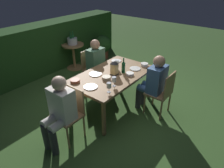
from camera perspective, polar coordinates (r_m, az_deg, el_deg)
ground_plane at (r=4.12m, az=-0.00°, el=-6.12°), size 16.00×16.00×0.00m
dining_table at (r=3.78m, az=-0.00°, el=2.15°), size 1.63×0.97×0.72m
chair_side_left_b at (r=3.76m, az=14.10°, el=-2.14°), size 0.42×0.40×0.87m
person_in_blue at (r=3.75m, az=11.70°, el=0.78°), size 0.38×0.47×1.15m
chair_head_near at (r=3.23m, az=-11.78°, el=-7.59°), size 0.40×0.42×0.87m
person_in_cream at (r=3.05m, az=-14.82°, el=-6.97°), size 0.48×0.38×1.15m
chair_side_right_b at (r=4.62m, az=-5.78°, el=4.84°), size 0.42×0.40×0.87m
person_in_green at (r=4.44m, az=-4.03°, el=5.99°), size 0.38×0.47×1.15m
lantern_centerpiece at (r=3.68m, az=0.66°, el=4.84°), size 0.15×0.15×0.27m
green_bottle_on_table at (r=3.77m, az=3.27°, el=4.77°), size 0.07×0.07×0.29m
wine_glass_a at (r=3.93m, az=1.37°, el=6.04°), size 0.08×0.08×0.17m
wine_glass_b at (r=3.13m, az=-0.88°, el=-0.49°), size 0.08×0.08×0.17m
wine_glass_c at (r=3.30m, az=0.56°, el=1.20°), size 0.08×0.08×0.17m
plate_a at (r=3.97m, az=6.58°, el=4.38°), size 0.22×0.22×0.01m
plate_b at (r=4.31m, az=1.23°, el=6.61°), size 0.21×0.21×0.01m
plate_c at (r=3.74m, az=-4.72°, el=2.83°), size 0.24×0.24×0.01m
plate_d at (r=3.33m, az=-6.10°, el=-0.83°), size 0.23×0.23×0.01m
bowl_olives at (r=3.72m, az=5.06°, el=2.91°), size 0.15×0.15×0.04m
bowl_bread at (r=3.53m, az=-10.47°, el=0.95°), size 0.17×0.17×0.05m
bowl_salad at (r=3.55m, az=-1.59°, el=1.77°), size 0.15×0.15×0.06m
bowl_dip at (r=4.13m, az=9.21°, el=5.52°), size 0.15×0.15×0.05m
side_table at (r=5.63m, az=-10.91°, el=8.84°), size 0.59×0.59×0.70m
ice_bucket at (r=5.53m, az=-11.24°, el=12.05°), size 0.26×0.26×0.34m
hedge_backdrop at (r=5.58m, az=-21.01°, el=8.90°), size 5.52×0.65×1.25m
potted_plant_by_hedge at (r=6.29m, az=-2.76°, el=10.77°), size 0.52×0.52×0.71m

